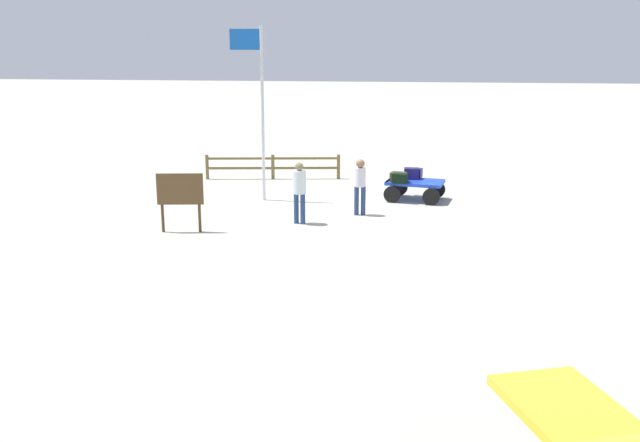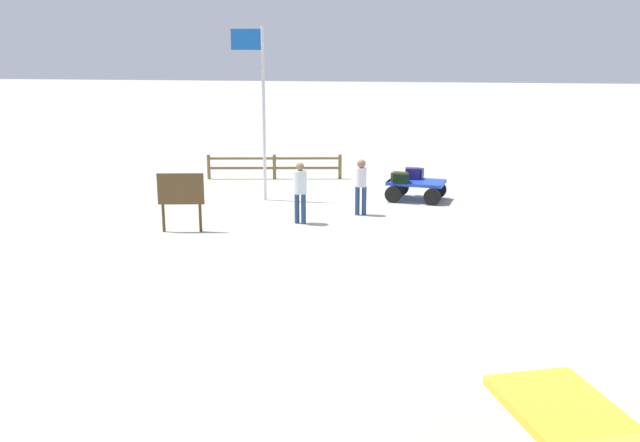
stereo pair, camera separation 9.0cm
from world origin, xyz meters
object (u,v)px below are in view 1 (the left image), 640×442
(suitcase_tan, at_px, (400,178))
(worker_trailing, at_px, (299,187))
(suitcase_maroon, at_px, (412,174))
(suitcase_dark, at_px, (414,173))
(luggage_cart, at_px, (414,186))
(suitcase_olive, at_px, (398,177))
(worker_lead, at_px, (360,182))
(flagpole, at_px, (258,97))
(signboard, at_px, (180,193))

(suitcase_tan, bearing_deg, worker_trailing, 47.05)
(suitcase_maroon, relative_size, suitcase_dark, 0.80)
(suitcase_tan, bearing_deg, suitcase_maroon, -117.51)
(luggage_cart, relative_size, suitcase_maroon, 4.14)
(suitcase_maroon, distance_m, suitcase_olive, 0.63)
(worker_lead, height_order, flagpole, flagpole)
(suitcase_olive, relative_size, flagpole, 0.10)
(suitcase_olive, bearing_deg, luggage_cart, -158.03)
(signboard, bearing_deg, suitcase_olive, -142.27)
(suitcase_tan, bearing_deg, worker_lead, 56.92)
(suitcase_tan, relative_size, worker_lead, 0.31)
(suitcase_tan, xyz_separation_m, signboard, (5.86, 4.27, 0.29))
(suitcase_maroon, bearing_deg, worker_lead, 58.43)
(luggage_cart, relative_size, worker_lead, 1.19)
(suitcase_tan, height_order, signboard, signboard)
(suitcase_dark, bearing_deg, suitcase_olive, 58.15)
(suitcase_dark, xyz_separation_m, worker_lead, (1.60, 2.79, 0.19))
(worker_lead, bearing_deg, worker_trailing, 36.74)
(suitcase_maroon, height_order, worker_lead, worker_lead)
(suitcase_dark, height_order, worker_trailing, worker_trailing)
(suitcase_maroon, bearing_deg, signboard, 38.58)
(suitcase_maroon, bearing_deg, suitcase_olive, 48.52)
(suitcase_tan, relative_size, suitcase_dark, 0.87)
(suitcase_dark, bearing_deg, suitcase_tan, 66.79)
(luggage_cart, bearing_deg, worker_trailing, 46.54)
(suitcase_maroon, height_order, signboard, signboard)
(luggage_cart, distance_m, flagpole, 5.74)
(suitcase_tan, distance_m, worker_trailing, 4.11)
(luggage_cart, bearing_deg, flagpole, 5.99)
(worker_lead, distance_m, signboard, 5.32)
(suitcase_olive, xyz_separation_m, worker_trailing, (2.74, 3.23, 0.26))
(worker_trailing, bearing_deg, worker_lead, -143.26)
(luggage_cart, relative_size, suitcase_olive, 3.53)
(luggage_cart, bearing_deg, suitcase_olive, 21.97)
(luggage_cart, bearing_deg, signboard, 36.63)
(flagpole, bearing_deg, suitcase_dark, -167.48)
(luggage_cart, height_order, suitcase_tan, suitcase_tan)
(suitcase_dark, bearing_deg, worker_trailing, 51.18)
(luggage_cart, xyz_separation_m, suitcase_dark, (0.03, -0.57, 0.33))
(suitcase_olive, relative_size, suitcase_tan, 1.07)
(luggage_cart, distance_m, suitcase_dark, 0.66)
(luggage_cart, distance_m, worker_lead, 2.80)
(suitcase_dark, distance_m, worker_lead, 3.22)
(worker_lead, height_order, signboard, worker_lead)
(worker_trailing, bearing_deg, suitcase_olive, -130.33)
(luggage_cart, distance_m, worker_trailing, 4.78)
(suitcase_tan, relative_size, worker_trailing, 0.30)
(luggage_cart, distance_m, signboard, 7.91)
(luggage_cart, xyz_separation_m, signboard, (6.33, 4.70, 0.62))
(suitcase_olive, height_order, worker_trailing, worker_trailing)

